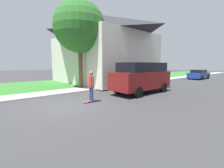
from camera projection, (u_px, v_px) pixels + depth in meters
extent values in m
plane|color=#333335|center=(64.00, 105.00, 7.90)|extent=(120.00, 120.00, 0.00)
cube|color=#2D6B28|center=(85.00, 82.00, 17.78)|extent=(10.00, 80.00, 0.08)
cube|color=#ADA89E|center=(108.00, 86.00, 14.50)|extent=(1.80, 80.00, 0.10)
cube|color=beige|center=(102.00, 60.00, 18.21)|extent=(10.79, 8.31, 5.28)
pyramid|color=#28282D|center=(102.00, 26.00, 17.71)|extent=(11.59, 9.11, 2.55)
cylinder|color=brown|center=(81.00, 65.00, 13.14)|extent=(0.36, 0.36, 4.03)
sphere|color=#286023|center=(80.00, 27.00, 12.73)|extent=(4.36, 4.36, 4.36)
cube|color=maroon|center=(141.00, 80.00, 11.17)|extent=(1.94, 4.95, 1.23)
cube|color=black|center=(143.00, 67.00, 11.13)|extent=(1.79, 3.86, 0.67)
cylinder|color=black|center=(144.00, 85.00, 12.95)|extent=(0.24, 0.74, 0.74)
cylinder|color=black|center=(163.00, 87.00, 11.55)|extent=(0.24, 0.74, 0.74)
cylinder|color=black|center=(118.00, 89.00, 10.94)|extent=(0.24, 0.74, 0.74)
cylinder|color=black|center=(138.00, 92.00, 9.55)|extent=(0.24, 0.74, 0.74)
cube|color=navy|center=(199.00, 75.00, 22.33)|extent=(1.75, 4.35, 0.74)
cube|color=black|center=(199.00, 71.00, 22.18)|extent=(1.54, 2.26, 0.45)
cylinder|color=black|center=(196.00, 76.00, 23.85)|extent=(0.20, 0.63, 0.63)
cylinder|color=black|center=(208.00, 77.00, 22.58)|extent=(0.20, 0.63, 0.63)
cylinder|color=black|center=(189.00, 77.00, 22.14)|extent=(0.20, 0.63, 0.63)
cylinder|color=black|center=(202.00, 78.00, 20.88)|extent=(0.20, 0.63, 0.63)
cylinder|color=navy|center=(91.00, 95.00, 8.48)|extent=(0.13, 0.13, 0.84)
cylinder|color=navy|center=(92.00, 95.00, 8.36)|extent=(0.13, 0.13, 0.84)
cube|color=#B22323|center=(91.00, 82.00, 8.33)|extent=(0.25, 0.20, 0.64)
sphere|color=brown|center=(91.00, 73.00, 8.27)|extent=(0.23, 0.23, 0.23)
cylinder|color=brown|center=(90.00, 81.00, 8.44)|extent=(0.09, 0.09, 0.57)
cylinder|color=brown|center=(93.00, 82.00, 8.20)|extent=(0.09, 0.09, 0.57)
cube|color=#B73D23|center=(90.00, 101.00, 8.40)|extent=(0.19, 0.76, 0.02)
cylinder|color=silver|center=(93.00, 101.00, 8.63)|extent=(0.03, 0.06, 0.06)
cylinder|color=silver|center=(94.00, 102.00, 8.50)|extent=(0.03, 0.06, 0.06)
cylinder|color=silver|center=(85.00, 102.00, 8.32)|extent=(0.03, 0.06, 0.06)
cylinder|color=silver|center=(87.00, 103.00, 8.19)|extent=(0.03, 0.06, 0.06)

